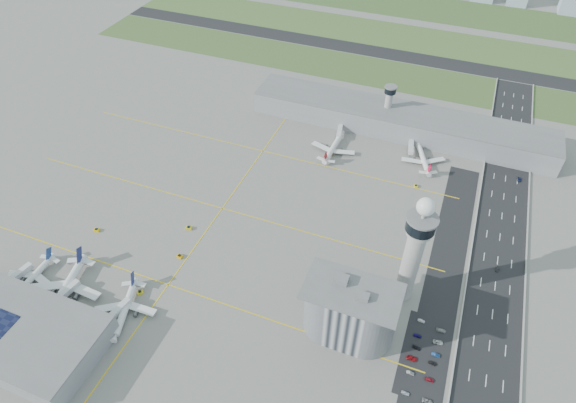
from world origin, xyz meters
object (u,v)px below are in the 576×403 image
(car_lot_8, at_px, (432,363))
(jet_bridge_far_0, at_px, (341,127))
(airplane_near_b, at_px, (62,287))
(jet_bridge_near_0, at_px, (8,285))
(car_lot_5, at_px, (421,321))
(car_hw_2, at_px, (519,180))
(jet_bridge_near_1, at_px, (56,303))
(tug_3, at_px, (189,228))
(airplane_far_b, at_px, (424,156))
(jet_bridge_near_2, at_px, (108,323))
(tug_0, at_px, (97,230))
(tug_4, at_px, (330,154))
(secondary_tower, at_px, (388,103))
(car_lot_11, at_px, (441,330))
(car_lot_10, at_px, (438,342))
(airplane_far_a, at_px, (334,145))
(car_lot_0, at_px, (405,393))
(car_lot_7, at_px, (430,380))
(car_lot_6, at_px, (427,401))
(tug_1, at_px, (140,292))
(jet_bridge_far_1, at_px, (411,143))
(airplane_near_c, at_px, (124,307))
(car_lot_2, at_px, (412,358))
(admin_building, at_px, (350,311))
(car_lot_1, at_px, (410,373))
(car_hw_1, at_px, (497,269))
(car_lot_3, at_px, (417,348))
(airplane_near_a, at_px, (29,277))
(car_lot_4, at_px, (418,336))
(tug_2, at_px, (180,256))
(car_hw_4, at_px, (499,127))

(car_lot_8, bearing_deg, jet_bridge_far_0, 35.79)
(airplane_near_b, bearing_deg, jet_bridge_near_0, -88.95)
(car_lot_5, distance_m, car_hw_2, 131.96)
(jet_bridge_near_1, distance_m, tug_3, 76.63)
(airplane_far_b, relative_size, jet_bridge_near_2, 2.44)
(tug_0, distance_m, car_hw_2, 257.81)
(tug_4, bearing_deg, car_lot_5, -92.01)
(secondary_tower, height_order, tug_4, secondary_tower)
(car_lot_11, xyz_separation_m, car_hw_2, (29.68, 127.85, -0.01))
(tug_4, xyz_separation_m, car_lot_10, (88.93, -115.79, -0.21))
(jet_bridge_near_0, distance_m, tug_4, 201.07)
(airplane_far_a, height_order, tug_0, airplane_far_a)
(secondary_tower, distance_m, tug_0, 207.22)
(airplane_far_b, bearing_deg, airplane_far_a, 77.90)
(jet_bridge_far_0, bearing_deg, tug_3, -32.73)
(tug_3, distance_m, car_lot_5, 134.16)
(jet_bridge_near_0, height_order, tug_3, jet_bridge_near_0)
(secondary_tower, distance_m, jet_bridge_near_2, 227.30)
(car_lot_0, distance_m, car_lot_7, 12.91)
(jet_bridge_far_0, relative_size, car_lot_6, 3.26)
(tug_4, distance_m, car_lot_6, 170.14)
(tug_1, relative_size, car_lot_10, 0.68)
(secondary_tower, height_order, jet_bridge_near_1, secondary_tower)
(jet_bridge_far_1, xyz_separation_m, car_lot_8, (40.09, -156.52, -2.25))
(airplane_far_a, height_order, jet_bridge_near_1, airplane_far_a)
(jet_bridge_far_0, bearing_deg, secondary_tower, 112.74)
(airplane_far_b, height_order, car_hw_2, airplane_far_b)
(airplane_near_c, distance_m, car_lot_7, 143.38)
(tug_4, height_order, car_lot_7, tug_4)
(jet_bridge_far_1, relative_size, car_lot_2, 3.00)
(jet_bridge_near_2, height_order, jet_bridge_far_1, same)
(airplane_near_c, distance_m, tug_1, 13.16)
(airplane_near_b, distance_m, jet_bridge_near_0, 29.92)
(admin_building, relative_size, jet_bridge_near_1, 3.00)
(car_lot_1, bearing_deg, car_lot_8, -45.37)
(jet_bridge_far_1, distance_m, car_hw_1, 110.57)
(car_lot_3, height_order, car_lot_11, car_lot_11)
(tug_1, bearing_deg, car_lot_7, -133.64)
(airplane_near_a, distance_m, tug_4, 191.10)
(jet_bridge_near_0, relative_size, car_lot_4, 3.82)
(tug_2, bearing_deg, jet_bridge_far_0, 166.23)
(airplane_near_c, distance_m, airplane_far_b, 203.98)
(car_lot_2, height_order, car_lot_4, car_lot_2)
(airplane_near_c, height_order, car_lot_3, airplane_near_c)
(airplane_near_a, height_order, airplane_far_a, airplane_far_a)
(jet_bridge_far_1, height_order, car_hw_2, jet_bridge_far_1)
(secondary_tower, distance_m, airplane_near_a, 245.35)
(tug_0, distance_m, car_lot_0, 183.68)
(jet_bridge_near_0, relative_size, car_lot_3, 3.73)
(car_hw_2, relative_size, car_hw_4, 1.32)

